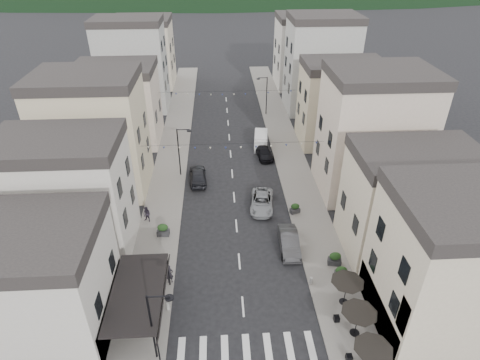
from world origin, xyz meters
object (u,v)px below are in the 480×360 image
object	(u,v)px
parked_car_c	(262,202)
parked_car_a	(290,245)
parked_car_d	(264,152)
parked_car_b	(289,242)
pedestrian_b	(147,214)
delivery_van	(261,140)
pedestrian_a	(169,274)
parked_car_e	(198,175)

from	to	relation	value
parked_car_c	parked_car_a	bearing A→B (deg)	-67.55
parked_car_a	parked_car_d	bearing A→B (deg)	96.20
parked_car_b	pedestrian_b	world-z (taller)	pedestrian_b
pedestrian_b	delivery_van	bearing A→B (deg)	76.93
parked_car_b	parked_car_d	distance (m)	17.61
parked_car_a	pedestrian_a	bearing A→B (deg)	-157.06
parked_car_d	parked_car_e	bearing A→B (deg)	-154.07
parked_car_c	parked_car_d	distance (m)	11.14
parked_car_d	pedestrian_b	xyz separation A→B (m)	(-13.00, -12.93, 0.33)
parked_car_b	delivery_van	bearing A→B (deg)	92.91
delivery_van	pedestrian_b	distance (m)	20.35
parked_car_c	pedestrian_b	world-z (taller)	pedestrian_b
parked_car_a	parked_car_e	bearing A→B (deg)	129.93
delivery_van	pedestrian_b	xyz separation A→B (m)	(-12.88, -15.75, -0.03)
delivery_van	parked_car_a	bearing A→B (deg)	-81.84
parked_car_b	parked_car_e	world-z (taller)	parked_car_e
pedestrian_b	parked_car_e	bearing A→B (deg)	83.51
parked_car_d	pedestrian_a	distance (m)	23.48
parked_car_e	pedestrian_a	xyz separation A→B (m)	(-1.80, -15.70, 0.19)
delivery_van	pedestrian_a	world-z (taller)	delivery_van
parked_car_b	pedestrian_b	xyz separation A→B (m)	(-13.36, 4.68, 0.20)
pedestrian_a	pedestrian_b	distance (m)	8.80
parked_car_e	delivery_van	size ratio (longest dim) A/B	1.07
parked_car_b	parked_car_c	world-z (taller)	parked_car_b
pedestrian_a	parked_car_e	bearing A→B (deg)	82.26
delivery_van	pedestrian_a	size ratio (longest dim) A/B	2.54
parked_car_a	parked_car_c	bearing A→B (deg)	109.86
parked_car_e	pedestrian_a	size ratio (longest dim) A/B	2.71
pedestrian_a	pedestrian_b	xyz separation A→B (m)	(-2.96, 8.29, -0.03)
parked_car_d	pedestrian_b	world-z (taller)	pedestrian_b
parked_car_c	parked_car_e	world-z (taller)	parked_car_e
parked_car_d	pedestrian_b	size ratio (longest dim) A/B	2.61
parked_car_c	parked_car_e	distance (m)	8.77
delivery_van	parked_car_d	bearing A→B (deg)	-80.71
parked_car_a	delivery_van	bearing A→B (deg)	96.37
parked_car_a	pedestrian_b	distance (m)	14.24
parked_car_c	pedestrian_b	bearing A→B (deg)	-163.13
pedestrian_b	parked_car_a	bearing A→B (deg)	5.93
parked_car_a	parked_car_e	xyz separation A→B (m)	(-8.60, 12.34, 0.12)
parked_car_b	parked_car_c	xyz separation A→B (m)	(-1.80, 6.56, -0.07)
parked_car_a	delivery_van	distance (m)	20.70
parked_car_b	parked_car_d	xyz separation A→B (m)	(-0.36, 17.61, -0.13)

